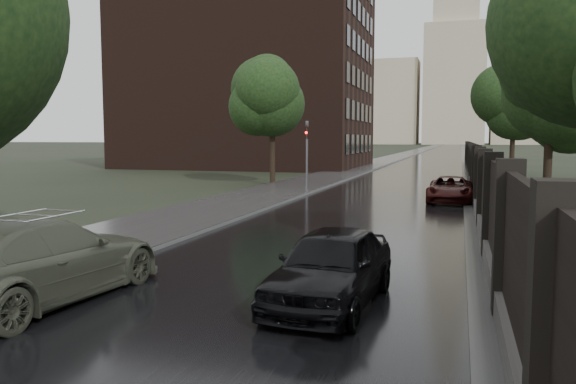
% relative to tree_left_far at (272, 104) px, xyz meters
% --- Properties ---
extents(road, '(8.00, 420.00, 0.02)m').
position_rel_tree_left_far_xyz_m(road, '(8.00, 160.00, -5.23)').
color(road, black).
rests_on(road, ground).
extents(sidewalk_left, '(4.00, 420.00, 0.16)m').
position_rel_tree_left_far_xyz_m(sidewalk_left, '(2.00, 160.00, -5.16)').
color(sidewalk_left, '#2D2D2D').
rests_on(sidewalk_left, ground).
extents(verge_right, '(3.00, 420.00, 0.08)m').
position_rel_tree_left_far_xyz_m(verge_right, '(13.50, 160.00, -5.20)').
color(verge_right, '#2D2D2D').
rests_on(verge_right, ground).
extents(fence_right, '(0.45, 75.72, 2.70)m').
position_rel_tree_left_far_xyz_m(fence_right, '(12.60, 2.01, -4.23)').
color(fence_right, '#383533').
rests_on(fence_right, ground).
extents(tree_left_far, '(4.25, 4.25, 7.39)m').
position_rel_tree_left_far_xyz_m(tree_left_far, '(0.00, 0.00, 0.00)').
color(tree_left_far, black).
rests_on(tree_left_far, ground).
extents(tree_right_b, '(4.08, 4.08, 7.01)m').
position_rel_tree_left_far_xyz_m(tree_right_b, '(15.50, -8.00, -0.29)').
color(tree_right_b, black).
rests_on(tree_right_b, ground).
extents(tree_right_c, '(4.08, 4.08, 7.01)m').
position_rel_tree_left_far_xyz_m(tree_right_c, '(15.50, 10.00, -0.29)').
color(tree_right_c, black).
rests_on(tree_right_c, ground).
extents(traffic_light, '(0.16, 0.32, 4.00)m').
position_rel_tree_left_far_xyz_m(traffic_light, '(3.70, -5.01, -2.84)').
color(traffic_light, '#59595E').
rests_on(traffic_light, ground).
extents(brick_building, '(24.00, 18.00, 20.00)m').
position_rel_tree_left_far_xyz_m(brick_building, '(-10.00, 22.00, 4.76)').
color(brick_building, black).
rests_on(brick_building, ground).
extents(stalinist_tower, '(92.00, 30.00, 159.00)m').
position_rel_tree_left_far_xyz_m(stalinist_tower, '(8.00, 270.00, 33.14)').
color(stalinist_tower, tan).
rests_on(stalinist_tower, ground).
extents(volga_sedan, '(2.49, 5.57, 1.59)m').
position_rel_tree_left_far_xyz_m(volga_sedan, '(4.40, -26.60, -4.45)').
color(volga_sedan, '#4B4F3F').
rests_on(volga_sedan, ground).
extents(car_right_near, '(1.96, 4.26, 1.42)m').
position_rel_tree_left_far_xyz_m(car_right_near, '(9.60, -25.10, -4.53)').
color(car_right_near, black).
rests_on(car_right_near, ground).
extents(car_right_far, '(2.12, 4.51, 1.25)m').
position_rel_tree_left_far_xyz_m(car_right_far, '(11.40, -7.32, -4.62)').
color(car_right_far, black).
rests_on(car_right_far, ground).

